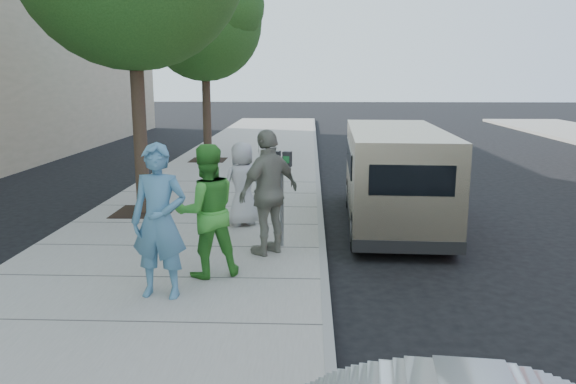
# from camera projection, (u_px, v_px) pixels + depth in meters

# --- Properties ---
(ground) EXTENTS (120.00, 120.00, 0.00)m
(ground) POSITION_uv_depth(u_px,v_px,m) (237.00, 255.00, 9.51)
(ground) COLOR black
(ground) RESTS_ON ground
(sidewalk) EXTENTS (5.00, 60.00, 0.15)m
(sidewalk) POSITION_uv_depth(u_px,v_px,m) (179.00, 250.00, 9.53)
(sidewalk) COLOR gray
(sidewalk) RESTS_ON ground
(curb_face) EXTENTS (0.12, 60.00, 0.16)m
(curb_face) POSITION_uv_depth(u_px,v_px,m) (322.00, 252.00, 9.44)
(curb_face) COLOR gray
(curb_face) RESTS_ON ground
(tree_far) EXTENTS (3.92, 3.80, 6.49)m
(tree_far) POSITION_uv_depth(u_px,v_px,m) (205.00, 17.00, 18.41)
(tree_far) COLOR black
(tree_far) RESTS_ON sidewalk
(parking_meter) EXTENTS (0.35, 0.19, 1.61)m
(parking_meter) POSITION_uv_depth(u_px,v_px,m) (282.00, 178.00, 9.31)
(parking_meter) COLOR gray
(parking_meter) RESTS_ON sidewalk
(van) EXTENTS (1.97, 5.36, 1.96)m
(van) POSITION_uv_depth(u_px,v_px,m) (394.00, 175.00, 11.25)
(van) COLOR tan
(van) RESTS_ON ground
(person_officer) EXTENTS (0.77, 0.55, 2.01)m
(person_officer) POSITION_uv_depth(u_px,v_px,m) (159.00, 221.00, 7.17)
(person_officer) COLOR teal
(person_officer) RESTS_ON sidewalk
(person_green_shirt) EXTENTS (1.14, 1.03, 1.91)m
(person_green_shirt) POSITION_uv_depth(u_px,v_px,m) (206.00, 211.00, 7.94)
(person_green_shirt) COLOR green
(person_green_shirt) RESTS_ON sidewalk
(person_gray_shirt) EXTENTS (0.94, 0.84, 1.61)m
(person_gray_shirt) POSITION_uv_depth(u_px,v_px,m) (243.00, 184.00, 10.72)
(person_gray_shirt) COLOR #B5B4B7
(person_gray_shirt) RESTS_ON sidewalk
(person_striped_polo) EXTENTS (1.17, 1.19, 2.02)m
(person_striped_polo) POSITION_uv_depth(u_px,v_px,m) (269.00, 192.00, 8.93)
(person_striped_polo) COLOR gray
(person_striped_polo) RESTS_ON sidewalk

